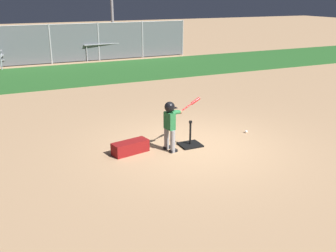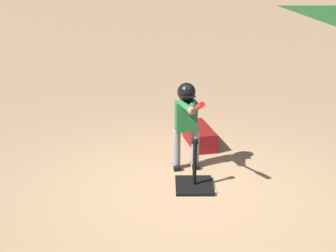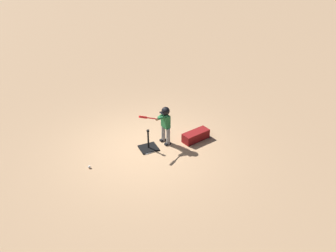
% 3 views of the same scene
% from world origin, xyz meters
% --- Properties ---
extents(ground_plane, '(90.00, 90.00, 0.00)m').
position_xyz_m(ground_plane, '(0.00, 0.00, 0.00)').
color(ground_plane, tan).
extents(home_plate, '(0.48, 0.48, 0.02)m').
position_xyz_m(home_plate, '(-0.13, 0.09, 0.01)').
color(home_plate, white).
rests_on(home_plate, ground_plane).
extents(batting_tee, '(0.51, 0.46, 0.62)m').
position_xyz_m(batting_tee, '(-0.12, 0.07, 0.07)').
color(batting_tee, black).
rests_on(batting_tee, ground_plane).
extents(batter_child, '(0.97, 0.38, 1.17)m').
position_xyz_m(batter_child, '(-0.66, -0.01, 0.74)').
color(batter_child, gray).
rests_on(batter_child, ground_plane).
extents(equipment_bag, '(0.89, 0.49, 0.28)m').
position_xyz_m(equipment_bag, '(-1.57, 0.22, 0.14)').
color(equipment_bag, maroon).
rests_on(equipment_bag, ground_plane).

